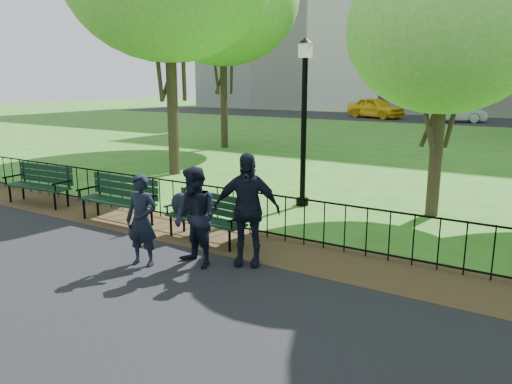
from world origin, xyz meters
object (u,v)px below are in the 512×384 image
Objects in this scene: tree_mid_w at (223,0)px; taxi at (376,108)px; park_bench_left_a at (120,194)px; tree_near_e at (446,29)px; person_mid at (195,217)px; person_left at (142,220)px; park_bench_left_b at (41,180)px; sedan_silver at (455,113)px; park_bench_main at (196,208)px; lamppost at (304,117)px; person_right at (247,209)px.

taxi is (-0.38, 21.42, -5.57)m from tree_mid_w.
park_bench_left_a is 0.39× the size of taxi.
tree_near_e is 3.54× the size of person_mid.
tree_near_e is at bearing 79.25° from person_mid.
park_bench_left_a is 13.74m from tree_mid_w.
taxi is at bearing 89.77° from person_left.
park_bench_left_b is 31.91m from sedan_silver.
park_bench_main is 1.58m from person_left.
lamppost is 5.27m from person_left.
park_bench_main is 0.36× the size of taxi.
sedan_silver is (-1.61, 31.86, 0.10)m from park_bench_main.
lamppost reaches higher than sedan_silver.
park_bench_main is at bearing -3.25° from park_bench_left_a.
person_left is 0.31× the size of taxi.
park_bench_main is 5.02m from park_bench_left_b.
person_mid is at bearing -143.80° from taxi.
tree_near_e reaches higher than park_bench_left_b.
park_bench_left_a is at bearing 172.50° from person_mid.
person_mid reaches higher than park_bench_left_b.
park_bench_left_a is 7.77m from tree_near_e.
park_bench_main is at bearing 162.13° from sedan_silver.
park_bench_main is 2.17m from park_bench_left_a.
park_bench_left_b is 6.06m from person_mid.
person_left is 35.23m from taxi.
park_bench_left_b is 0.45× the size of sedan_silver.
lamppost is 3.56m from tree_near_e.
tree_mid_w is at bearing 103.62° from person_right.
park_bench_left_a is 4.60m from lamppost.
park_bench_left_a reaches higher than park_bench_left_b.
person_mid is at bearing -22.42° from park_bench_left_a.
sedan_silver is (-2.08, 28.35, -1.45)m from lamppost.
lamppost is 0.43× the size of tree_mid_w.
person_right reaches higher than person_mid.
person_right is at bearing -110.53° from tree_near_e.
park_bench_left_b is at bearing 178.00° from park_bench_left_a.
tree_near_e is at bearing 169.51° from sedan_silver.
person_left is at bearing 162.24° from sedan_silver.
tree_mid_w is at bearing 147.31° from tree_near_e.
person_right reaches higher than park_bench_left_a.
park_bench_left_a is at bearing -148.44° from taxi.
person_left is 0.36× the size of sedan_silver.
person_mid reaches higher than park_bench_left_a.
person_left is (7.70, -12.87, -5.65)m from tree_mid_w.
person_left is 0.81× the size of person_right.
lamppost is 2.61× the size of person_left.
person_mid is at bearing 16.11° from person_left.
tree_mid_w reaches higher than park_bench_main.
lamppost is (5.49, 3.38, 1.56)m from park_bench_left_b.
sedan_silver is at bearing 98.12° from park_bench_main.
person_mid is 33.08m from sedan_silver.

